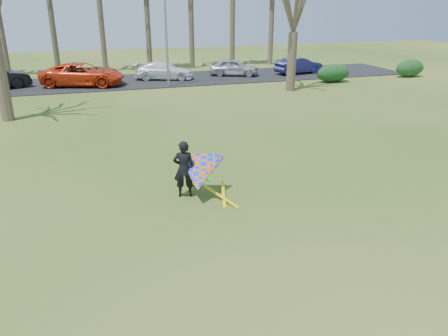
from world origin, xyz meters
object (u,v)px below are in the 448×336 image
object	(u,v)px
streetlight	(168,24)
car_3	(164,71)
car_4	(234,67)
kite_flyer	(197,172)
car_2	(83,74)
car_5	(299,65)

from	to	relation	value
streetlight	car_3	xyz separation A→B (m)	(0.07, 3.05, -3.73)
streetlight	car_4	bearing A→B (deg)	27.37
streetlight	kite_flyer	world-z (taller)	streetlight
car_2	streetlight	bearing A→B (deg)	-91.34
car_4	car_3	bearing A→B (deg)	115.02
car_2	kite_flyer	bearing A→B (deg)	-154.49
car_4	car_5	xyz separation A→B (m)	(5.67, -0.69, 0.00)
streetlight	car_4	world-z (taller)	streetlight
car_3	kite_flyer	size ratio (longest dim) A/B	1.94
streetlight	car_2	bearing A→B (deg)	161.69
car_4	kite_flyer	bearing A→B (deg)	-177.18
streetlight	car_2	distance (m)	7.40
car_2	car_4	bearing A→B (deg)	-67.94
car_5	car_4	bearing A→B (deg)	72.48
car_4	streetlight	bearing A→B (deg)	141.71
car_4	car_5	world-z (taller)	car_5
car_2	car_3	world-z (taller)	car_2
streetlight	car_2	world-z (taller)	streetlight
car_4	car_5	size ratio (longest dim) A/B	0.97
car_4	kite_flyer	world-z (taller)	kite_flyer
streetlight	kite_flyer	bearing A→B (deg)	-98.46
car_3	car_5	bearing A→B (deg)	-76.22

